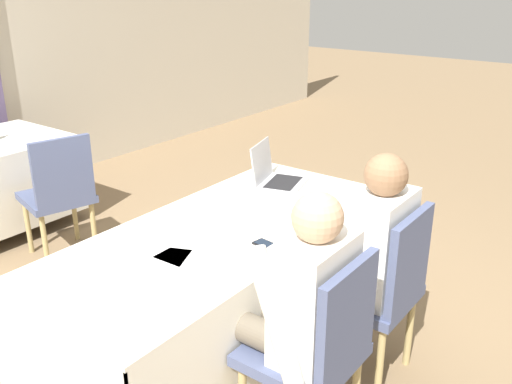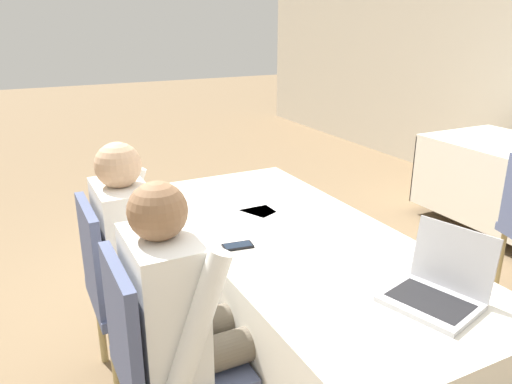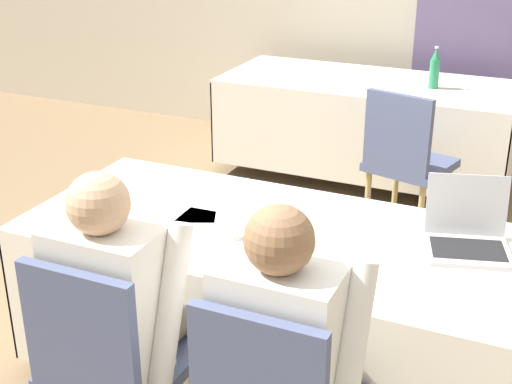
{
  "view_description": "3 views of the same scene",
  "coord_description": "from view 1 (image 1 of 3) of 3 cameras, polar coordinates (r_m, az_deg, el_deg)",
  "views": [
    {
      "loc": [
        -1.99,
        -1.71,
        1.93
      ],
      "look_at": [
        0.0,
        -0.22,
        0.97
      ],
      "focal_mm": 40.0,
      "sensor_mm": 36.0,
      "label": 1
    },
    {
      "loc": [
        1.79,
        -1.12,
        1.68
      ],
      "look_at": [
        0.0,
        -0.22,
        0.97
      ],
      "focal_mm": 35.0,
      "sensor_mm": 36.0,
      "label": 2
    },
    {
      "loc": [
        0.95,
        -2.33,
        1.96
      ],
      "look_at": [
        0.0,
        -0.22,
        0.97
      ],
      "focal_mm": 50.0,
      "sensor_mm": 36.0,
      "label": 3
    }
  ],
  "objects": [
    {
      "name": "chair_far_spare",
      "position": [
        4.18,
        -19.07,
        0.06
      ],
      "size": [
        0.54,
        0.54,
        0.92
      ],
      "rotation": [
        0.0,
        0.0,
        2.89
      ],
      "color": "tan",
      "rests_on": "ground_plane"
    },
    {
      "name": "chair_near_left",
      "position": [
        2.41,
        6.18,
        -15.17
      ],
      "size": [
        0.44,
        0.44,
        0.92
      ],
      "rotation": [
        0.0,
        0.0,
        3.14
      ],
      "color": "tan",
      "rests_on": "ground_plane"
    },
    {
      "name": "person_checkered_shirt",
      "position": [
        2.36,
        4.13,
        -11.2
      ],
      "size": [
        0.5,
        0.52,
        1.18
      ],
      "rotation": [
        0.0,
        0.0,
        3.14
      ],
      "color": "#665B4C",
      "rests_on": "ground_plane"
    },
    {
      "name": "paper_centre_table",
      "position": [
        2.62,
        -6.43,
        -6.48
      ],
      "size": [
        0.22,
        0.3,
        0.0
      ],
      "rotation": [
        0.0,
        0.0,
        0.03
      ],
      "color": "white",
      "rests_on": "conference_table_near"
    },
    {
      "name": "conference_table_near",
      "position": [
        2.96,
        -3.41,
        -6.55
      ],
      "size": [
        2.05,
        0.9,
        0.72
      ],
      "color": "white",
      "rests_on": "ground_plane"
    },
    {
      "name": "laptop",
      "position": [
        3.47,
        2.09,
        1.51
      ],
      "size": [
        0.37,
        0.35,
        0.25
      ],
      "rotation": [
        0.0,
        0.0,
        0.28
      ],
      "color": "#B7B7BC",
      "rests_on": "conference_table_near"
    },
    {
      "name": "person_white_shirt",
      "position": [
        2.82,
        10.77,
        -5.84
      ],
      "size": [
        0.5,
        0.52,
        1.18
      ],
      "rotation": [
        0.0,
        0.0,
        3.14
      ],
      "color": "#665B4C",
      "rests_on": "ground_plane"
    },
    {
      "name": "chair_near_right",
      "position": [
        2.86,
        12.43,
        -9.22
      ],
      "size": [
        0.44,
        0.44,
        0.92
      ],
      "rotation": [
        0.0,
        0.0,
        3.14
      ],
      "color": "tan",
      "rests_on": "ground_plane"
    },
    {
      "name": "cell_phone",
      "position": [
        2.71,
        1.08,
        -5.33
      ],
      "size": [
        0.09,
        0.14,
        0.01
      ],
      "rotation": [
        0.0,
        0.0,
        -0.14
      ],
      "color": "black",
      "rests_on": "conference_table_near"
    },
    {
      "name": "paper_beside_laptop",
      "position": [
        2.65,
        -10.14,
        -6.39
      ],
      "size": [
        0.31,
        0.36,
        0.0
      ],
      "rotation": [
        0.0,
        0.0,
        0.41
      ],
      "color": "white",
      "rests_on": "conference_table_near"
    },
    {
      "name": "ground_plane",
      "position": [
        3.26,
        -3.19,
        -15.32
      ],
      "size": [
        24.0,
        24.0,
        0.0
      ],
      "primitive_type": "plane",
      "color": "#846B4C"
    }
  ]
}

